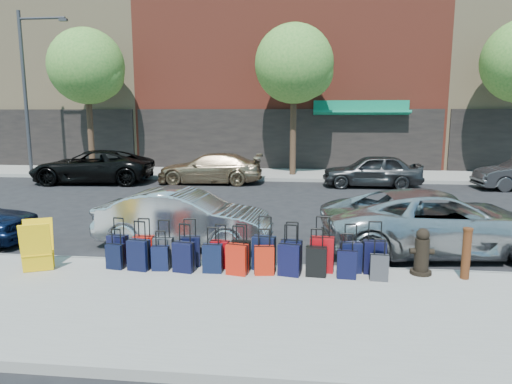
# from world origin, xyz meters

# --- Properties ---
(ground) EXTENTS (120.00, 120.00, 0.00)m
(ground) POSITION_xyz_m (0.00, 0.00, 0.00)
(ground) COLOR black
(ground) RESTS_ON ground
(sidewalk_near) EXTENTS (60.00, 4.00, 0.15)m
(sidewalk_near) POSITION_xyz_m (0.00, -6.50, 0.07)
(sidewalk_near) COLOR gray
(sidewalk_near) RESTS_ON ground
(sidewalk_far) EXTENTS (60.00, 4.00, 0.15)m
(sidewalk_far) POSITION_xyz_m (0.00, 10.00, 0.07)
(sidewalk_far) COLOR gray
(sidewalk_far) RESTS_ON ground
(curb_near) EXTENTS (60.00, 0.08, 0.15)m
(curb_near) POSITION_xyz_m (0.00, -4.48, 0.07)
(curb_near) COLOR gray
(curb_near) RESTS_ON ground
(curb_far) EXTENTS (60.00, 0.08, 0.15)m
(curb_far) POSITION_xyz_m (0.00, 7.98, 0.07)
(curb_far) COLOR gray
(curb_far) RESTS_ON ground
(building_left) EXTENTS (15.00, 12.12, 16.00)m
(building_left) POSITION_xyz_m (-16.00, 17.98, 7.98)
(building_left) COLOR #99825E
(building_left) RESTS_ON ground
(building_center) EXTENTS (17.00, 12.85, 20.00)m
(building_center) POSITION_xyz_m (0.00, 17.99, 9.98)
(building_center) COLOR maroon
(building_center) RESTS_ON ground
(tree_left) EXTENTS (3.80, 3.80, 7.27)m
(tree_left) POSITION_xyz_m (-9.86, 9.50, 5.41)
(tree_left) COLOR black
(tree_left) RESTS_ON sidewalk_far
(tree_center) EXTENTS (3.80, 3.80, 7.27)m
(tree_center) POSITION_xyz_m (0.64, 9.50, 5.41)
(tree_center) COLOR black
(tree_center) RESTS_ON sidewalk_far
(streetlight) EXTENTS (2.59, 0.18, 8.00)m
(streetlight) POSITION_xyz_m (-12.80, 8.80, 4.66)
(streetlight) COLOR #333338
(streetlight) RESTS_ON sidewalk_far
(suitcase_front_0) EXTENTS (0.42, 0.28, 0.93)m
(suitcase_front_0) POSITION_xyz_m (-2.52, -4.78, 0.44)
(suitcase_front_0) COLOR black
(suitcase_front_0) RESTS_ON sidewalk_near
(suitcase_front_1) EXTENTS (0.40, 0.24, 0.94)m
(suitcase_front_1) POSITION_xyz_m (-1.98, -4.80, 0.44)
(suitcase_front_1) COLOR #B5160B
(suitcase_front_1) RESTS_ON sidewalk_near
(suitcase_front_2) EXTENTS (0.39, 0.22, 0.92)m
(suitcase_front_2) POSITION_xyz_m (-1.57, -4.81, 0.44)
(suitcase_front_2) COLOR #38383D
(suitcase_front_2) RESTS_ON sidewalk_near
(suitcase_front_3) EXTENTS (0.43, 0.28, 0.95)m
(suitcase_front_3) POSITION_xyz_m (-1.04, -4.77, 0.45)
(suitcase_front_3) COLOR black
(suitcase_front_3) RESTS_ON sidewalk_near
(suitcase_front_4) EXTENTS (0.37, 0.23, 0.86)m
(suitcase_front_4) POSITION_xyz_m (-0.44, -4.80, 0.42)
(suitcase_front_4) COLOR maroon
(suitcase_front_4) RESTS_ON sidewalk_near
(suitcase_front_5) EXTENTS (0.37, 0.21, 0.88)m
(suitcase_front_5) POSITION_xyz_m (-0.03, -4.78, 0.43)
(suitcase_front_5) COLOR black
(suitcase_front_5) RESTS_ON sidewalk_near
(suitcase_front_6) EXTENTS (0.46, 0.30, 1.04)m
(suitcase_front_6) POSITION_xyz_m (0.42, -4.80, 0.48)
(suitcase_front_6) COLOR black
(suitcase_front_6) RESTS_ON sidewalk_near
(suitcase_front_7) EXTENTS (0.42, 0.26, 0.95)m
(suitcase_front_7) POSITION_xyz_m (0.95, -4.80, 0.45)
(suitcase_front_7) COLOR black
(suitcase_front_7) RESTS_ON sidewalk_near
(suitcase_front_8) EXTENTS (0.47, 0.29, 1.07)m
(suitcase_front_8) POSITION_xyz_m (1.53, -4.80, 0.48)
(suitcase_front_8) COLOR #9A090F
(suitcase_front_8) RESTS_ON sidewalk_near
(suitcase_front_9) EXTENTS (0.42, 0.28, 0.94)m
(suitcase_front_9) POSITION_xyz_m (2.08, -4.81, 0.44)
(suitcase_front_9) COLOR black
(suitcase_front_9) RESTS_ON sidewalk_near
(suitcase_front_10) EXTENTS (0.42, 0.23, 1.00)m
(suitcase_front_10) POSITION_xyz_m (2.51, -4.79, 0.46)
(suitcase_front_10) COLOR black
(suitcase_front_10) RESTS_ON sidewalk_near
(suitcase_back_0) EXTENTS (0.35, 0.24, 0.79)m
(suitcase_back_0) POSITION_xyz_m (-2.44, -5.09, 0.40)
(suitcase_back_0) COLOR black
(suitcase_back_0) RESTS_ON sidewalk_near
(suitcase_back_1) EXTENTS (0.43, 0.29, 0.95)m
(suitcase_back_1) POSITION_xyz_m (-1.96, -5.11, 0.45)
(suitcase_back_1) COLOR black
(suitcase_back_1) RESTS_ON sidewalk_near
(suitcase_back_2) EXTENTS (0.34, 0.21, 0.77)m
(suitcase_back_2) POSITION_xyz_m (-1.55, -5.08, 0.39)
(suitcase_back_2) COLOR black
(suitcase_back_2) RESTS_ON sidewalk_near
(suitcase_back_3) EXTENTS (0.42, 0.29, 0.93)m
(suitcase_back_3) POSITION_xyz_m (-1.08, -5.11, 0.44)
(suitcase_back_3) COLOR black
(suitcase_back_3) RESTS_ON sidewalk_near
(suitcase_back_4) EXTENTS (0.37, 0.22, 0.87)m
(suitcase_back_4) POSITION_xyz_m (-0.53, -5.08, 0.42)
(suitcase_back_4) COLOR black
(suitcase_back_4) RESTS_ON sidewalk_near
(suitcase_back_5) EXTENTS (0.43, 0.30, 0.92)m
(suitcase_back_5) POSITION_xyz_m (-0.04, -5.14, 0.44)
(suitcase_back_5) COLOR #B41A0B
(suitcase_back_5) RESTS_ON sidewalk_near
(suitcase_back_6) EXTENTS (0.39, 0.26, 0.87)m
(suitcase_back_6) POSITION_xyz_m (0.46, -5.09, 0.42)
(suitcase_back_6) COLOR #B11E0B
(suitcase_back_6) RESTS_ON sidewalk_near
(suitcase_back_7) EXTENTS (0.44, 0.31, 0.96)m
(suitcase_back_7) POSITION_xyz_m (0.93, -5.09, 0.45)
(suitcase_back_7) COLOR black
(suitcase_back_7) RESTS_ON sidewalk_near
(suitcase_back_8) EXTENTS (0.39, 0.25, 0.90)m
(suitcase_back_8) POSITION_xyz_m (1.42, -5.07, 0.43)
(suitcase_back_8) COLOR black
(suitcase_back_8) RESTS_ON sidewalk_near
(suitcase_back_9) EXTENTS (0.36, 0.22, 0.83)m
(suitcase_back_9) POSITION_xyz_m (1.98, -5.11, 0.41)
(suitcase_back_9) COLOR black
(suitcase_back_9) RESTS_ON sidewalk_near
(suitcase_back_10) EXTENTS (0.33, 0.20, 0.76)m
(suitcase_back_10) POSITION_xyz_m (2.55, -5.16, 0.39)
(suitcase_back_10) COLOR #323236
(suitcase_back_10) RESTS_ON sidewalk_near
(fire_hydrant) EXTENTS (0.44, 0.40, 0.88)m
(fire_hydrant) POSITION_xyz_m (3.38, -4.74, 0.56)
(fire_hydrant) COLOR black
(fire_hydrant) RESTS_ON sidewalk_near
(bollard) EXTENTS (0.18, 0.18, 0.95)m
(bollard) POSITION_xyz_m (4.12, -4.91, 0.64)
(bollard) COLOR #38190C
(bollard) RESTS_ON sidewalk_near
(display_rack) EXTENTS (0.73, 0.76, 0.96)m
(display_rack) POSITION_xyz_m (-3.88, -5.35, 0.63)
(display_rack) COLOR yellow
(display_rack) RESTS_ON sidewalk_near
(car_near_1) EXTENTS (4.18, 1.68, 1.35)m
(car_near_1) POSITION_xyz_m (-1.66, -2.92, 0.68)
(car_near_1) COLOR #B8BABF
(car_near_1) RESTS_ON ground
(car_near_2) EXTENTS (5.41, 3.00, 1.43)m
(car_near_2) POSITION_xyz_m (4.17, -2.82, 0.72)
(car_near_2) COLOR #AFB2B6
(car_near_2) RESTS_ON ground
(car_far_0) EXTENTS (5.62, 2.97, 1.51)m
(car_far_0) POSITION_xyz_m (-8.56, 6.53, 0.75)
(car_far_0) COLOR black
(car_far_0) RESTS_ON ground
(car_far_1) EXTENTS (4.80, 2.06, 1.38)m
(car_far_1) POSITION_xyz_m (-3.17, 7.01, 0.69)
(car_far_1) COLOR #967D5C
(car_far_1) RESTS_ON ground
(car_far_2) EXTENTS (4.20, 1.70, 1.43)m
(car_far_2) POSITION_xyz_m (4.00, 6.76, 0.71)
(car_far_2) COLOR #2E2E31
(car_far_2) RESTS_ON ground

